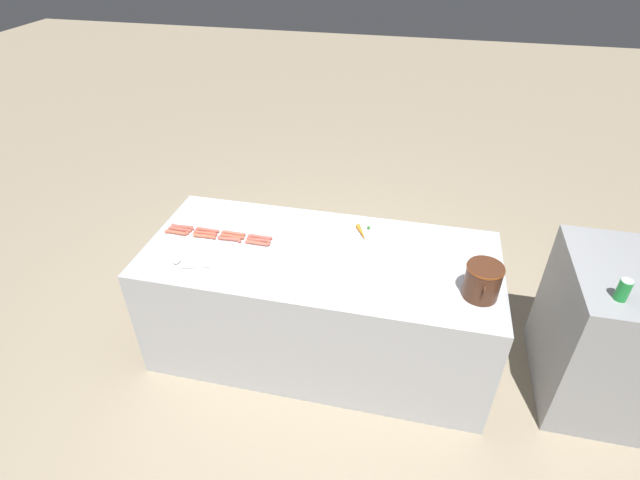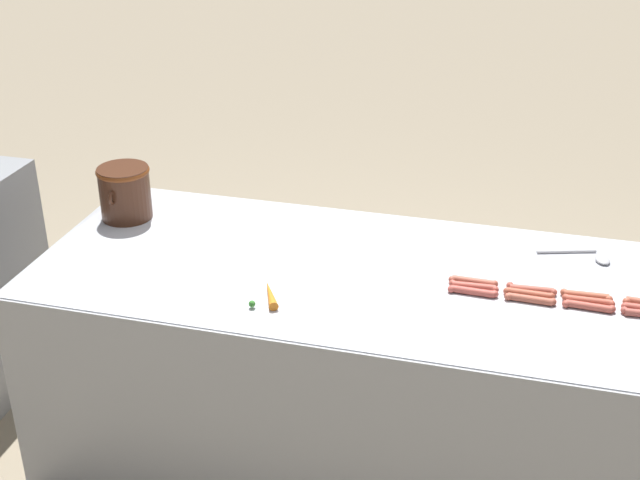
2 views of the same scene
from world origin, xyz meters
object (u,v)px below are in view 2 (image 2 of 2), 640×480
at_px(hot_dog_3, 473,291).
at_px(bean_pot, 125,190).
at_px(hot_dog_11, 473,281).
at_px(hot_dog_10, 532,289).
at_px(hot_dog_5, 588,301).
at_px(hot_dog_6, 529,294).
at_px(serving_spoon, 590,257).
at_px(carrot, 269,294).
at_px(hot_dog_1, 589,306).
at_px(hot_dog_7, 474,286).
at_px(hot_dog_2, 530,299).
at_px(hot_dog_9, 586,295).

bearing_deg(hot_dog_3, bean_pot, 79.34).
bearing_deg(hot_dog_11, hot_dog_10, -90.31).
bearing_deg(hot_dog_5, hot_dog_10, 80.05).
distance_m(hot_dog_6, hot_dog_11, 0.19).
distance_m(hot_dog_5, serving_spoon, 0.33).
height_order(hot_dog_10, carrot, carrot).
bearing_deg(hot_dog_10, hot_dog_11, 89.69).
distance_m(hot_dog_1, bean_pot, 1.79).
xyz_separation_m(hot_dog_5, hot_dog_7, (-0.00, 0.37, 0.00)).
height_order(hot_dog_2, carrot, carrot).
relative_size(hot_dog_9, carrot, 0.99).
distance_m(hot_dog_1, hot_dog_10, 0.20).
height_order(hot_dog_9, bean_pot, bean_pot).
bearing_deg(hot_dog_5, bean_pot, 82.72).
relative_size(hot_dog_3, bean_pot, 0.65).
height_order(hot_dog_1, hot_dog_6, same).
xyz_separation_m(hot_dog_6, hot_dog_11, (0.04, 0.19, 0.00)).
xyz_separation_m(hot_dog_1, hot_dog_2, (-0.00, 0.19, 0.00)).
relative_size(hot_dog_1, hot_dog_11, 1.00).
relative_size(hot_dog_1, carrot, 0.99).
relative_size(hot_dog_1, hot_dog_9, 1.00).
relative_size(hot_dog_7, carrot, 0.99).
xyz_separation_m(hot_dog_3, hot_dog_11, (0.07, 0.01, 0.00)).
relative_size(hot_dog_2, hot_dog_3, 1.00).
relative_size(hot_dog_2, serving_spoon, 0.63).
relative_size(hot_dog_7, hot_dog_11, 1.00).
height_order(hot_dog_9, carrot, carrot).
xyz_separation_m(hot_dog_1, hot_dog_5, (0.04, 0.00, 0.00)).
height_order(hot_dog_1, hot_dog_5, same).
xyz_separation_m(hot_dog_10, carrot, (-0.27, 0.84, 0.00)).
height_order(hot_dog_3, hot_dog_6, same).
bearing_deg(hot_dog_5, hot_dog_3, 95.60).
distance_m(hot_dog_11, carrot, 0.70).
bearing_deg(bean_pot, hot_dog_7, -99.26).
distance_m(hot_dog_2, bean_pot, 1.61).
height_order(hot_dog_2, hot_dog_6, same).
height_order(hot_dog_3, hot_dog_7, same).
height_order(hot_dog_2, hot_dog_7, same).
bearing_deg(hot_dog_9, hot_dog_2, 112.23).
bearing_deg(hot_dog_10, hot_dog_9, -89.32).
bearing_deg(hot_dog_9, carrot, 104.81).
relative_size(hot_dog_1, serving_spoon, 0.63).
bearing_deg(carrot, hot_dog_10, -72.37).
distance_m(hot_dog_3, hot_dog_9, 0.37).
height_order(hot_dog_1, hot_dog_7, same).
bearing_deg(hot_dog_3, hot_dog_5, -84.40).
bearing_deg(hot_dog_6, hot_dog_9, -78.53).
bearing_deg(hot_dog_5, hot_dog_6, 90.94).
xyz_separation_m(hot_dog_6, hot_dog_10, (0.04, -0.01, 0.00)).
relative_size(hot_dog_1, bean_pot, 0.65).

